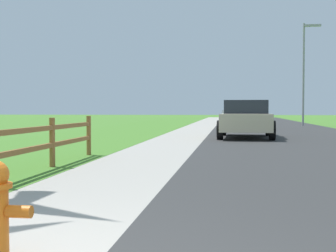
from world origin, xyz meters
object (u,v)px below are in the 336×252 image
Objects in this scene: parked_suv_beige at (246,119)px; parked_car_white at (239,115)px; street_lamp at (305,66)px; parked_car_silver at (244,114)px.

parked_suv_beige is 1.03× the size of parked_car_white.
parked_suv_beige is 0.66× the size of street_lamp.
parked_car_white is at bearing 90.66° from parked_suv_beige.
parked_car_silver is at bearing 88.68° from parked_suv_beige.
parked_car_silver is (0.53, 10.60, -0.04)m from parked_car_white.
parked_suv_beige is 8.35m from parked_car_white.
parked_car_white reaches higher than parked_suv_beige.
parked_suv_beige is at bearing -89.34° from parked_car_white.
parked_suv_beige is at bearing -108.08° from street_lamp.
parked_car_silver is at bearing 87.12° from parked_car_white.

